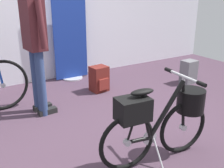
# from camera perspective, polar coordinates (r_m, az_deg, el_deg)

# --- Properties ---
(ground_plane) EXTENTS (7.35, 7.35, 0.00)m
(ground_plane) POSITION_cam_1_polar(r_m,az_deg,el_deg) (3.06, 0.82, -10.48)
(ground_plane) COLOR #473342
(floor_banner_stand) EXTENTS (0.60, 0.36, 1.63)m
(floor_banner_stand) POSITION_cam_1_polar(r_m,az_deg,el_deg) (4.73, -8.78, 9.60)
(floor_banner_stand) COLOR #B7B7BC
(floor_banner_stand) RESTS_ON ground_plane
(folding_bike_foreground) EXTENTS (1.15, 0.53, 0.81)m
(folding_bike_foreground) POSITION_cam_1_polar(r_m,az_deg,el_deg) (2.50, 10.46, -7.03)
(folding_bike_foreground) COLOR black
(folding_bike_foreground) RESTS_ON ground_plane
(visitor_near_wall) EXTENTS (0.29, 0.54, 1.72)m
(visitor_near_wall) POSITION_cam_1_polar(r_m,az_deg,el_deg) (3.37, -16.04, 9.65)
(visitor_near_wall) COLOR navy
(visitor_near_wall) RESTS_ON ground_plane
(backpack_on_floor) EXTENTS (0.25, 0.23, 0.39)m
(backpack_on_floor) POSITION_cam_1_polar(r_m,az_deg,el_deg) (4.76, 15.81, 2.49)
(backpack_on_floor) COLOR slate
(backpack_on_floor) RESTS_ON ground_plane
(handbag_on_floor) EXTENTS (0.27, 0.27, 0.40)m
(handbag_on_floor) POSITION_cam_1_polar(r_m,az_deg,el_deg) (4.21, -2.71, 1.08)
(handbag_on_floor) COLOR maroon
(handbag_on_floor) RESTS_ON ground_plane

